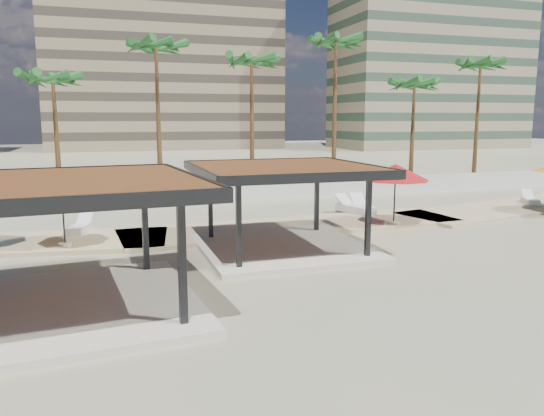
{
  "coord_description": "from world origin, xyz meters",
  "views": [
    {
      "loc": [
        -6.38,
        -15.63,
        5.03
      ],
      "look_at": [
        0.1,
        4.87,
        1.4
      ],
      "focal_mm": 35.0,
      "sensor_mm": 36.0,
      "label": 1
    }
  ],
  "objects_px": {
    "pavilion_central": "(283,200)",
    "lounger_b": "(362,208)",
    "pavilion_west": "(63,233)",
    "lounger_c": "(353,208)",
    "umbrella_c": "(396,172)",
    "lounger_d": "(530,201)",
    "lounger_a": "(80,228)"
  },
  "relations": [
    {
      "from": "lounger_c",
      "to": "lounger_d",
      "type": "bearing_deg",
      "value": -110.17
    },
    {
      "from": "lounger_b",
      "to": "lounger_c",
      "type": "relative_size",
      "value": 0.98
    },
    {
      "from": "lounger_a",
      "to": "lounger_d",
      "type": "relative_size",
      "value": 1.05
    },
    {
      "from": "umbrella_c",
      "to": "lounger_c",
      "type": "xyz_separation_m",
      "value": [
        -0.38,
        3.45,
        -2.2
      ]
    },
    {
      "from": "umbrella_c",
      "to": "lounger_c",
      "type": "bearing_deg",
      "value": 96.29
    },
    {
      "from": "pavilion_central",
      "to": "lounger_d",
      "type": "bearing_deg",
      "value": 17.52
    },
    {
      "from": "lounger_b",
      "to": "pavilion_west",
      "type": "bearing_deg",
      "value": 134.25
    },
    {
      "from": "lounger_c",
      "to": "pavilion_central",
      "type": "bearing_deg",
      "value": 118.0
    },
    {
      "from": "pavilion_west",
      "to": "lounger_a",
      "type": "relative_size",
      "value": 3.66
    },
    {
      "from": "lounger_b",
      "to": "lounger_c",
      "type": "xyz_separation_m",
      "value": [
        -0.53,
        -0.0,
        0.0
      ]
    },
    {
      "from": "pavilion_central",
      "to": "lounger_c",
      "type": "xyz_separation_m",
      "value": [
        5.93,
        5.99,
        -1.59
      ]
    },
    {
      "from": "umbrella_c",
      "to": "lounger_a",
      "type": "bearing_deg",
      "value": 169.78
    },
    {
      "from": "umbrella_c",
      "to": "lounger_d",
      "type": "relative_size",
      "value": 1.97
    },
    {
      "from": "pavilion_central",
      "to": "lounger_a",
      "type": "relative_size",
      "value": 3.16
    },
    {
      "from": "pavilion_west",
      "to": "lounger_d",
      "type": "distance_m",
      "value": 26.49
    },
    {
      "from": "pavilion_west",
      "to": "lounger_c",
      "type": "relative_size",
      "value": 3.13
    },
    {
      "from": "pavilion_west",
      "to": "lounger_c",
      "type": "xyz_separation_m",
      "value": [
        13.49,
        10.48,
        -1.72
      ]
    },
    {
      "from": "lounger_a",
      "to": "lounger_b",
      "type": "distance_m",
      "value": 14.06
    },
    {
      "from": "pavilion_central",
      "to": "lounger_b",
      "type": "bearing_deg",
      "value": 42.57
    },
    {
      "from": "pavilion_central",
      "to": "lounger_c",
      "type": "relative_size",
      "value": 2.71
    },
    {
      "from": "lounger_c",
      "to": "lounger_d",
      "type": "relative_size",
      "value": 1.22
    },
    {
      "from": "umbrella_c",
      "to": "lounger_c",
      "type": "relative_size",
      "value": 1.61
    },
    {
      "from": "lounger_b",
      "to": "lounger_c",
      "type": "height_order",
      "value": "lounger_c"
    },
    {
      "from": "lounger_b",
      "to": "lounger_c",
      "type": "distance_m",
      "value": 0.53
    },
    {
      "from": "lounger_b",
      "to": "lounger_a",
      "type": "bearing_deg",
      "value": 101.32
    },
    {
      "from": "pavilion_west",
      "to": "umbrella_c",
      "type": "bearing_deg",
      "value": 21.41
    },
    {
      "from": "pavilion_west",
      "to": "lounger_c",
      "type": "distance_m",
      "value": 17.17
    },
    {
      "from": "pavilion_central",
      "to": "lounger_b",
      "type": "distance_m",
      "value": 8.95
    },
    {
      "from": "lounger_c",
      "to": "umbrella_c",
      "type": "bearing_deg",
      "value": 169.01
    },
    {
      "from": "lounger_a",
      "to": "lounger_c",
      "type": "height_order",
      "value": "lounger_c"
    },
    {
      "from": "lounger_a",
      "to": "pavilion_west",
      "type": "bearing_deg",
      "value": -164.36
    },
    {
      "from": "pavilion_west",
      "to": "lounger_a",
      "type": "xyz_separation_m",
      "value": [
        -0.01,
        9.54,
        -1.75
      ]
    }
  ]
}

